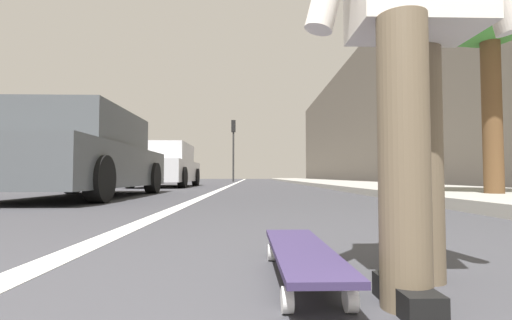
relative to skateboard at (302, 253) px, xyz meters
name	(u,v)px	position (x,y,z in m)	size (l,w,h in m)	color
ground_plane	(260,189)	(9.08, -0.07, -0.09)	(80.00, 80.00, 0.00)	#38383D
lane_stripe_white	(237,183)	(19.08, 1.03, -0.09)	(52.00, 0.16, 0.01)	silver
sidewalk_curb	(326,182)	(17.08, -3.58, -0.03)	(52.00, 3.20, 0.13)	#9E9B93
building_facade	(363,118)	(21.08, -6.76, 3.94)	(40.00, 1.20, 8.07)	#635B51
skateboard	(302,253)	(0.00, 0.00, 0.00)	(0.84, 0.21, 0.11)	white
parked_car_near	(82,156)	(5.01, 3.12, 0.62)	(4.56, 1.98, 1.49)	#4C5156
parked_car_mid	(166,166)	(11.32, 3.16, 0.62)	(4.53, 1.88, 1.49)	silver
traffic_light	(233,139)	(22.95, 1.43, 2.77)	(0.33, 0.28, 4.14)	#2D2D2D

